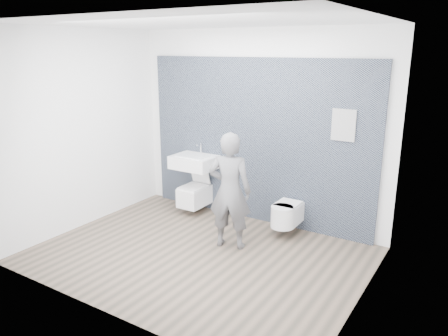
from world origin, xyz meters
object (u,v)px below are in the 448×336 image
Objects in this scene: washbasin at (194,162)px; visitor at (230,191)px; toilet_square at (195,194)px; toilet_rounded at (286,214)px.

washbasin is 1.35m from visitor.
toilet_rounded is at bearing -1.04° from toilet_square.
washbasin is at bearing -49.69° from visitor.
washbasin is 0.54m from toilet_square.
visitor is at bearing -122.64° from toilet_rounded.
toilet_square is at bearing -90.00° from washbasin.
washbasin is at bearing 90.00° from toilet_square.
visitor is at bearing -34.18° from washbasin.
toilet_rounded is (1.58, -0.03, -0.53)m from washbasin.
toilet_rounded is (1.58, -0.03, 0.01)m from toilet_square.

